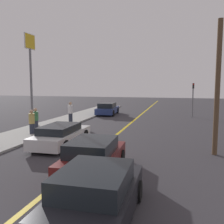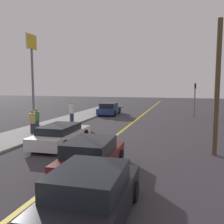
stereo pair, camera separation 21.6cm
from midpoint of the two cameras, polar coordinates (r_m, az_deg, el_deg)
name	(u,v)px [view 2 (the right image)]	position (r m, az deg, el deg)	size (l,w,h in m)	color
road_center_line	(131,124)	(21.50, 4.59, -2.76)	(0.20, 60.00, 0.01)	gold
sidewalk_left	(61,122)	(22.48, -11.20, -2.32)	(3.25, 33.93, 0.11)	#9E9E99
car_near_right_lane	(91,195)	(6.65, -3.85, -18.34)	(2.06, 3.94, 1.38)	black
car_ahead_center	(91,156)	(9.88, -4.09, -10.09)	(2.06, 4.17, 1.33)	maroon
car_far_distant	(61,135)	(14.31, -11.14, -5.15)	(1.98, 4.68, 1.19)	silver
car_parked_left_lot	(109,109)	(27.91, -0.44, 0.71)	(2.19, 4.38, 1.32)	navy
pedestrian_mid_group	(33,122)	(17.57, -17.37, -2.12)	(0.38, 0.38, 1.62)	#282D3D
pedestrian_far_standing	(37,119)	(19.17, -16.55, -1.48)	(0.41, 0.41, 1.57)	#282D3D
pedestrian_by_sign	(72,112)	(22.17, -8.92, 0.02)	(0.40, 0.40, 1.76)	#282D3D
traffic_light	(195,96)	(27.03, 18.63, 3.47)	(0.18, 0.40, 3.50)	slate
roadside_sign	(32,60)	(23.53, -17.57, 11.28)	(0.20, 1.54, 7.77)	slate
utility_pole	(217,88)	(12.86, 23.36, 4.96)	(0.24, 0.24, 6.45)	brown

